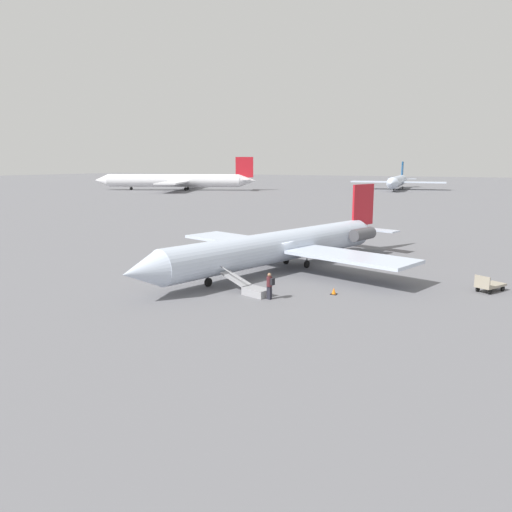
{
  "coord_description": "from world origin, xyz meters",
  "views": [
    {
      "loc": [
        36.35,
        16.93,
        8.67
      ],
      "look_at": [
        3.59,
        -0.19,
        1.76
      ],
      "focal_mm": 35.0,
      "sensor_mm": 36.0,
      "label": 1
    }
  ],
  "objects_px": {
    "airplane_far_left": "(176,180)",
    "luggage_cart": "(489,285)",
    "airplane_taxiing_distant": "(398,181)",
    "boarding_stairs": "(252,289)",
    "passenger": "(270,284)",
    "airplane_main": "(286,245)"
  },
  "relations": [
    {
      "from": "luggage_cart",
      "to": "airplane_taxiing_distant",
      "type": "bearing_deg",
      "value": -137.38
    },
    {
      "from": "airplane_far_left",
      "to": "luggage_cart",
      "type": "xyz_separation_m",
      "value": [
        95.06,
        96.67,
        -2.67
      ]
    },
    {
      "from": "airplane_main",
      "to": "boarding_stairs",
      "type": "relative_size",
      "value": 7.0
    },
    {
      "from": "airplane_taxiing_distant",
      "to": "luggage_cart",
      "type": "height_order",
      "value": "airplane_taxiing_distant"
    },
    {
      "from": "airplane_main",
      "to": "airplane_far_left",
      "type": "bearing_deg",
      "value": -123.34
    },
    {
      "from": "airplane_taxiing_distant",
      "to": "passenger",
      "type": "bearing_deg",
      "value": 2.04
    },
    {
      "from": "boarding_stairs",
      "to": "luggage_cart",
      "type": "height_order",
      "value": "boarding_stairs"
    },
    {
      "from": "boarding_stairs",
      "to": "luggage_cart",
      "type": "xyz_separation_m",
      "value": [
        -8.15,
        14.03,
        0.09
      ]
    },
    {
      "from": "airplane_taxiing_distant",
      "to": "passenger",
      "type": "relative_size",
      "value": 23.18
    },
    {
      "from": "airplane_main",
      "to": "airplane_taxiing_distant",
      "type": "relative_size",
      "value": 0.72
    },
    {
      "from": "passenger",
      "to": "luggage_cart",
      "type": "relative_size",
      "value": 0.71
    },
    {
      "from": "airplane_far_left",
      "to": "passenger",
      "type": "bearing_deg",
      "value": 105.38
    },
    {
      "from": "boarding_stairs",
      "to": "luggage_cart",
      "type": "bearing_deg",
      "value": -133.85
    },
    {
      "from": "airplane_main",
      "to": "airplane_taxiing_distant",
      "type": "xyz_separation_m",
      "value": [
        -131.52,
        -18.8,
        0.75
      ]
    },
    {
      "from": "airplane_taxiing_distant",
      "to": "boarding_stairs",
      "type": "xyz_separation_m",
      "value": [
        140.19,
        20.27,
        -2.36
      ]
    },
    {
      "from": "boarding_stairs",
      "to": "passenger",
      "type": "distance_m",
      "value": 1.78
    },
    {
      "from": "boarding_stairs",
      "to": "passenger",
      "type": "relative_size",
      "value": 2.38
    },
    {
      "from": "airplane_taxiing_distant",
      "to": "passenger",
      "type": "xyz_separation_m",
      "value": [
        140.74,
        21.84,
        -1.73
      ]
    },
    {
      "from": "boarding_stairs",
      "to": "passenger",
      "type": "bearing_deg",
      "value": 176.66
    },
    {
      "from": "airplane_main",
      "to": "airplane_far_left",
      "type": "relative_size",
      "value": 0.58
    },
    {
      "from": "airplane_main",
      "to": "airplane_far_left",
      "type": "height_order",
      "value": "airplane_far_left"
    },
    {
      "from": "airplane_main",
      "to": "airplane_far_left",
      "type": "xyz_separation_m",
      "value": [
        -94.53,
        -81.17,
        1.15
      ]
    }
  ]
}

